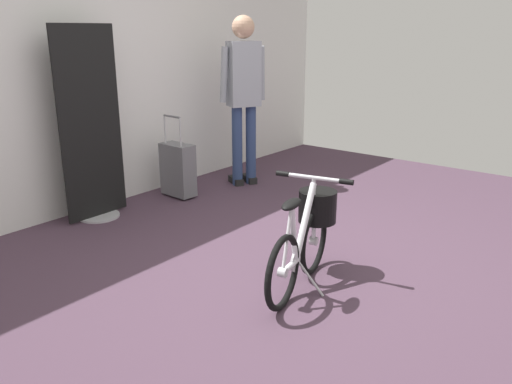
{
  "coord_description": "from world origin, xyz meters",
  "views": [
    {
      "loc": [
        -2.75,
        -1.87,
        1.62
      ],
      "look_at": [
        -0.07,
        0.24,
        0.55
      ],
      "focal_mm": 36.31,
      "sensor_mm": 36.0,
      "label": 1
    }
  ],
  "objects_px": {
    "floor_banner_stand": "(91,135)",
    "rolling_suitcase": "(178,169)",
    "folding_bike_foreground": "(307,231)",
    "visitor_near_wall": "(244,90)"
  },
  "relations": [
    {
      "from": "floor_banner_stand",
      "to": "rolling_suitcase",
      "type": "xyz_separation_m",
      "value": [
        0.87,
        -0.12,
        -0.47
      ]
    },
    {
      "from": "folding_bike_foreground",
      "to": "visitor_near_wall",
      "type": "xyz_separation_m",
      "value": [
        1.51,
        1.79,
        0.67
      ]
    },
    {
      "from": "floor_banner_stand",
      "to": "visitor_near_wall",
      "type": "height_order",
      "value": "visitor_near_wall"
    },
    {
      "from": "floor_banner_stand",
      "to": "visitor_near_wall",
      "type": "xyz_separation_m",
      "value": [
        1.63,
        -0.36,
        0.27
      ]
    },
    {
      "from": "visitor_near_wall",
      "to": "rolling_suitcase",
      "type": "distance_m",
      "value": 1.08
    },
    {
      "from": "folding_bike_foreground",
      "to": "floor_banner_stand",
      "type": "bearing_deg",
      "value": 93.04
    },
    {
      "from": "rolling_suitcase",
      "to": "folding_bike_foreground",
      "type": "bearing_deg",
      "value": -110.55
    },
    {
      "from": "floor_banner_stand",
      "to": "folding_bike_foreground",
      "type": "xyz_separation_m",
      "value": [
        0.11,
        -2.15,
        -0.39
      ]
    },
    {
      "from": "visitor_near_wall",
      "to": "floor_banner_stand",
      "type": "bearing_deg",
      "value": 167.55
    },
    {
      "from": "floor_banner_stand",
      "to": "visitor_near_wall",
      "type": "relative_size",
      "value": 0.95
    }
  ]
}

